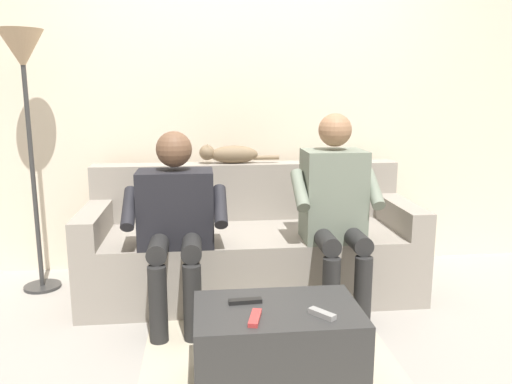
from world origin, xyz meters
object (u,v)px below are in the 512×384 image
couch (250,247)px  floor_lamp (24,72)px  coffee_table (277,349)px  cat_on_backrest (229,154)px  remote_black (245,301)px  person_left_seated (335,203)px  person_right_seated (176,215)px  remote_red (255,318)px  remote_gray (322,314)px

couch → floor_lamp: bearing=-6.1°
coffee_table → floor_lamp: size_ratio=0.43×
cat_on_backrest → remote_black: (0.02, 1.40, -0.48)m
floor_lamp → coffee_table: bearing=136.2°
cat_on_backrest → couch: bearing=113.7°
person_left_seated → cat_on_backrest: bearing=-47.7°
coffee_table → person_right_seated: person_right_seated is taller
coffee_table → remote_red: size_ratio=4.88×
person_right_seated → floor_lamp: (0.94, -0.54, 0.81)m
coffee_table → person_right_seated: 1.02m
person_left_seated → coffee_table: bearing=60.3°
person_right_seated → floor_lamp: bearing=-30.2°
coffee_table → remote_gray: 0.29m
coffee_table → remote_black: bearing=-25.5°
remote_gray → person_left_seated: bearing=124.0°
remote_red → floor_lamp: (1.29, -1.45, 1.03)m
person_left_seated → remote_red: 1.13m
remote_gray → remote_red: remote_gray is taller
remote_red → remote_black: same height
remote_red → floor_lamp: size_ratio=0.09×
couch → remote_black: 1.15m
remote_red → floor_lamp: bearing=-124.7°
floor_lamp → person_left_seated: bearing=164.4°
person_left_seated → floor_lamp: (1.87, -0.52, 0.76)m
remote_black → person_left_seated: bearing=-132.1°
couch → remote_gray: (-0.17, 1.30, 0.11)m
remote_gray → remote_black: 0.35m
person_left_seated → remote_gray: 1.01m
couch → remote_black: size_ratio=14.30×
remote_black → floor_lamp: bearing=-48.8°
coffee_table → person_left_seated: person_left_seated is taller
person_right_seated → coffee_table: bearing=120.3°
cat_on_backrest → remote_black: cat_on_backrest is taller
couch → coffee_table: bearing=90.0°
floor_lamp → remote_red: bearing=131.7°
person_left_seated → remote_red: bearing=58.1°
remote_gray → remote_red: 0.28m
remote_gray → floor_lamp: floor_lamp is taller
coffee_table → remote_red: remote_red is taller
floor_lamp → cat_on_backrest: bearing=-174.6°
coffee_table → remote_red: bearing=44.7°
person_left_seated → remote_black: size_ratio=7.98×
person_right_seated → remote_gray: person_right_seated is taller
remote_black → floor_lamp: (1.27, -1.28, 1.03)m
couch → person_left_seated: bearing=141.4°
remote_red → floor_lamp: 2.20m
coffee_table → floor_lamp: 2.30m
floor_lamp → remote_gray: bearing=137.4°
remote_gray → remote_red: (0.28, 0.00, -0.00)m
remote_black → couch: bearing=-100.3°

